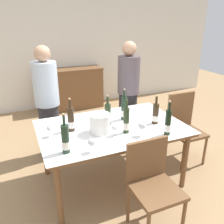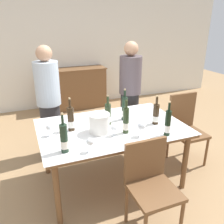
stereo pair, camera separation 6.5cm
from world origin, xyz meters
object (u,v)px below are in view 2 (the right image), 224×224
at_px(wine_bottle_3, 64,139).
at_px(wine_glass_2, 50,128).
at_px(ice_bucket, 99,123).
at_px(wine_glass_1, 90,142).
at_px(wine_bottle_1, 126,121).
at_px(person_host, 49,104).
at_px(dining_table, 112,132).
at_px(wine_bottle_6, 156,115).
at_px(chair_right_end, 185,124).
at_px(wine_glass_0, 114,128).
at_px(chair_near_front, 150,181).
at_px(sideboard_cabinet, 75,88).
at_px(wine_glass_3, 141,126).
at_px(person_guest_left, 130,96).
at_px(wine_bottle_2, 108,115).
at_px(wine_bottle_0, 71,120).
at_px(wine_bottle_4, 125,109).
at_px(wine_bottle_5, 168,124).

bearing_deg(wine_bottle_3, wine_glass_2, 102.18).
height_order(ice_bucket, wine_glass_1, ice_bucket).
relative_size(wine_bottle_1, person_host, 0.24).
xyz_separation_m(dining_table, wine_bottle_6, (0.51, -0.12, 0.18)).
height_order(wine_bottle_1, chair_right_end, wine_bottle_1).
distance_m(wine_glass_0, chair_near_front, 0.65).
height_order(wine_bottle_6, chair_right_end, wine_bottle_6).
bearing_deg(chair_right_end, wine_bottle_6, -161.35).
bearing_deg(sideboard_cabinet, ice_bucket, -97.45).
bearing_deg(sideboard_cabinet, wine_glass_3, -89.83).
distance_m(dining_table, wine_bottle_6, 0.55).
bearing_deg(wine_glass_0, wine_glass_2, 158.46).
height_order(wine_bottle_3, person_guest_left, person_guest_left).
distance_m(wine_bottle_1, wine_bottle_6, 0.43).
distance_m(wine_bottle_2, wine_glass_0, 0.31).
bearing_deg(wine_bottle_0, person_guest_left, 34.19).
distance_m(wine_glass_1, chair_near_front, 0.66).
bearing_deg(ice_bucket, sideboard_cabinet, 82.55).
bearing_deg(wine_glass_2, wine_glass_3, -22.19).
distance_m(wine_glass_3, person_guest_left, 1.22).
relative_size(sideboard_cabinet, chair_near_front, 1.57).
distance_m(wine_glass_2, wine_glass_3, 0.96).
bearing_deg(wine_bottle_3, chair_right_end, 14.34).
xyz_separation_m(sideboard_cabinet, wine_glass_1, (-0.58, -3.19, 0.40)).
relative_size(ice_bucket, wine_glass_0, 1.81).
relative_size(wine_bottle_3, wine_bottle_4, 1.00).
bearing_deg(wine_glass_2, wine_bottle_0, 12.68).
xyz_separation_m(wine_bottle_3, wine_glass_0, (0.55, 0.13, -0.04)).
height_order(wine_glass_1, person_guest_left, person_guest_left).
xyz_separation_m(wine_bottle_0, wine_glass_0, (0.39, -0.30, -0.04)).
xyz_separation_m(wine_bottle_1, chair_right_end, (1.05, 0.29, -0.34)).
relative_size(wine_glass_0, person_host, 0.08).
distance_m(sideboard_cabinet, person_host, 2.04).
bearing_deg(wine_bottle_6, wine_bottle_2, 160.15).
relative_size(wine_glass_2, chair_right_end, 0.14).
relative_size(sideboard_cabinet, dining_table, 0.84).
bearing_deg(wine_bottle_3, wine_bottle_5, -3.45).
relative_size(wine_bottle_5, wine_glass_1, 2.68).
bearing_deg(wine_bottle_0, wine_glass_3, -32.56).
bearing_deg(wine_glass_2, wine_bottle_2, 4.32).
bearing_deg(person_guest_left, chair_right_end, -54.05).
height_order(wine_bottle_6, chair_near_front, wine_bottle_6).
relative_size(wine_glass_3, person_host, 0.10).
bearing_deg(wine_glass_2, wine_glass_1, -57.02).
bearing_deg(wine_glass_0, sideboard_cabinet, 85.18).
relative_size(sideboard_cabinet, wine_bottle_1, 3.71).
distance_m(wine_bottle_5, wine_bottle_6, 0.30).
xyz_separation_m(chair_near_front, person_guest_left, (0.54, 1.58, 0.29)).
xyz_separation_m(wine_bottle_0, wine_bottle_6, (0.96, -0.19, -0.01)).
bearing_deg(wine_bottle_0, wine_bottle_5, -28.19).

